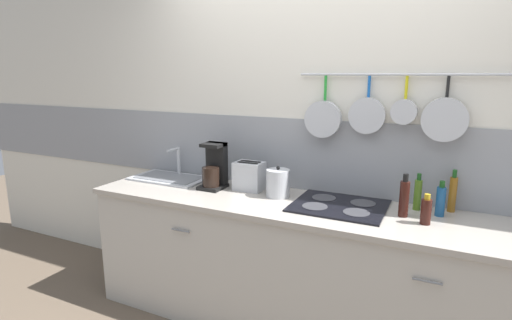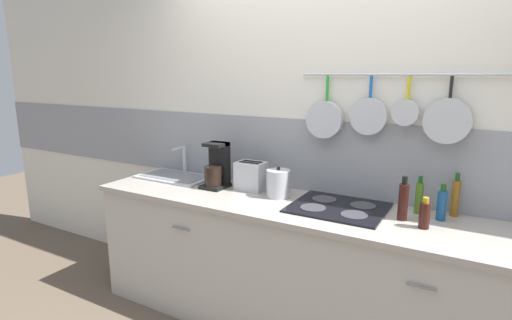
# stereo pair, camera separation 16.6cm
# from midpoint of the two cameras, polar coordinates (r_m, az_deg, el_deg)

# --- Properties ---
(wall_back) EXTENTS (7.20, 0.16, 2.60)m
(wall_back) POSITION_cam_midpoint_polar(r_m,az_deg,el_deg) (2.77, 11.81, 3.24)
(wall_back) COLOR silver
(wall_back) RESTS_ON ground_plane
(cabinet_base) EXTENTS (2.97, 0.62, 0.85)m
(cabinet_base) POSITION_cam_midpoint_polar(r_m,az_deg,el_deg) (2.72, 8.47, -15.77)
(cabinet_base) COLOR #B7B2A8
(cabinet_base) RESTS_ON ground_plane
(countertop) EXTENTS (3.01, 0.64, 0.03)m
(countertop) POSITION_cam_midpoint_polar(r_m,az_deg,el_deg) (2.54, 8.78, -6.94)
(countertop) COLOR #A59E93
(countertop) RESTS_ON cabinet_base
(sink_basin) EXTENTS (0.59, 0.34, 0.24)m
(sink_basin) POSITION_cam_midpoint_polar(r_m,az_deg,el_deg) (3.22, -10.04, -2.20)
(sink_basin) COLOR #B7BABF
(sink_basin) RESTS_ON countertop
(coffee_maker) EXTENTS (0.17, 0.19, 0.33)m
(coffee_maker) POSITION_cam_midpoint_polar(r_m,az_deg,el_deg) (2.89, -4.00, -1.27)
(coffee_maker) COLOR black
(coffee_maker) RESTS_ON countertop
(toaster) EXTENTS (0.22, 0.15, 0.20)m
(toaster) POSITION_cam_midpoint_polar(r_m,az_deg,el_deg) (2.83, 0.95, -2.29)
(toaster) COLOR #B7BABF
(toaster) RESTS_ON countertop
(kettle) EXTENTS (0.16, 0.16, 0.21)m
(kettle) POSITION_cam_midpoint_polar(r_m,az_deg,el_deg) (2.67, 4.97, -3.38)
(kettle) COLOR #B7BABF
(kettle) RESTS_ON countertop
(cooktop) EXTENTS (0.56, 0.48, 0.01)m
(cooktop) POSITION_cam_midpoint_polar(r_m,az_deg,el_deg) (2.53, 13.52, -6.62)
(cooktop) COLOR black
(cooktop) RESTS_ON countertop
(bottle_hot_sauce) EXTENTS (0.05, 0.05, 0.25)m
(bottle_hot_sauce) POSITION_cam_midpoint_polar(r_m,az_deg,el_deg) (2.42, 22.16, -5.44)
(bottle_hot_sauce) COLOR #33140F
(bottle_hot_sauce) RESTS_ON countertop
(bottle_vinegar) EXTENTS (0.04, 0.04, 0.23)m
(bottle_vinegar) POSITION_cam_midpoint_polar(r_m,az_deg,el_deg) (2.57, 23.99, -4.88)
(bottle_vinegar) COLOR #4C721E
(bottle_vinegar) RESTS_ON countertop
(bottle_sesame_oil) EXTENTS (0.06, 0.06, 0.17)m
(bottle_sesame_oil) POSITION_cam_midpoint_polar(r_m,az_deg,el_deg) (2.35, 24.84, -7.12)
(bottle_sesame_oil) COLOR #33140F
(bottle_sesame_oil) RESTS_ON countertop
(bottle_cooking_wine) EXTENTS (0.05, 0.05, 0.21)m
(bottle_cooking_wine) POSITION_cam_midpoint_polar(r_m,az_deg,el_deg) (2.51, 26.75, -5.71)
(bottle_cooking_wine) COLOR navy
(bottle_cooking_wine) RESTS_ON countertop
(bottle_olive_oil) EXTENTS (0.04, 0.04, 0.26)m
(bottle_olive_oil) POSITION_cam_midpoint_polar(r_m,az_deg,el_deg) (2.61, 28.26, -4.72)
(bottle_olive_oil) COLOR #8C5919
(bottle_olive_oil) RESTS_ON countertop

